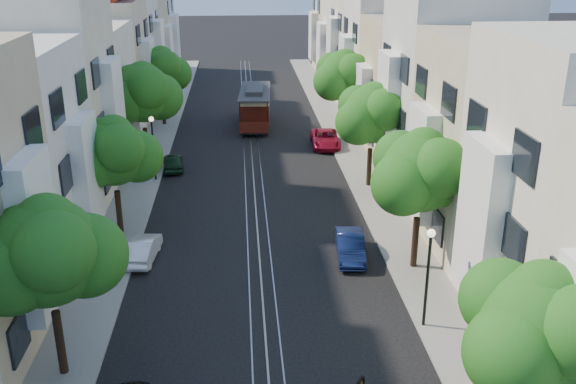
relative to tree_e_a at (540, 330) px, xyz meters
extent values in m
plane|color=black|center=(-7.26, 31.02, -4.40)|extent=(200.00, 200.00, 0.00)
cube|color=gray|center=(-0.01, 31.02, -4.34)|extent=(2.50, 80.00, 0.12)
cube|color=gray|center=(-14.51, 31.02, -4.34)|extent=(2.50, 80.00, 0.12)
cube|color=gray|center=(-7.81, 31.02, -4.39)|extent=(0.06, 80.00, 0.02)
cube|color=gray|center=(-7.26, 31.02, -4.39)|extent=(0.06, 80.00, 0.02)
cube|color=gray|center=(-6.71, 31.02, -4.39)|extent=(0.06, 80.00, 0.02)
cube|color=tan|center=(-7.26, 31.02, -4.40)|extent=(0.08, 80.00, 0.01)
cube|color=white|center=(0.94, 7.02, 0.22)|extent=(0.90, 3.04, 6.05)
cube|color=beige|center=(4.74, 15.02, 0.60)|extent=(7.00, 8.00, 10.00)
cube|color=white|center=(0.94, 15.02, -0.20)|extent=(0.90, 3.04, 5.50)
cube|color=silver|center=(4.74, 23.02, 1.60)|extent=(7.00, 8.00, 12.00)
cube|color=white|center=(0.94, 23.02, 0.64)|extent=(0.90, 3.04, 6.60)
cube|color=#C6B28C|center=(4.74, 31.02, 0.10)|extent=(7.00, 8.00, 9.00)
cube|color=white|center=(0.94, 31.02, -0.62)|extent=(0.90, 3.04, 4.95)
cube|color=white|center=(4.74, 39.02, 0.85)|extent=(7.00, 8.00, 10.50)
cube|color=white|center=(0.94, 39.02, 0.01)|extent=(0.90, 3.04, 5.78)
cube|color=beige|center=(4.74, 47.02, 1.35)|extent=(7.00, 8.00, 11.50)
cube|color=white|center=(0.94, 47.02, 0.43)|extent=(0.90, 3.04, 6.32)
cube|color=silver|center=(4.74, 55.02, 0.35)|extent=(7.00, 8.00, 9.50)
cube|color=white|center=(0.94, 55.02, -0.41)|extent=(0.90, 3.04, 5.23)
cube|color=beige|center=(4.74, 63.02, 0.60)|extent=(7.00, 8.00, 10.00)
cube|color=white|center=(0.94, 63.02, -0.20)|extent=(0.90, 3.04, 5.50)
cube|color=white|center=(-15.46, 7.02, 0.13)|extent=(0.90, 3.04, 5.93)
cube|color=white|center=(-19.26, 15.02, 0.50)|extent=(7.00, 8.00, 9.80)
cube|color=white|center=(-15.46, 15.02, -0.28)|extent=(0.90, 3.04, 5.39)
cube|color=beige|center=(-19.26, 23.02, 1.48)|extent=(7.00, 8.00, 11.76)
cube|color=white|center=(-15.46, 23.02, 0.54)|extent=(0.90, 3.04, 6.47)
cube|color=silver|center=(-19.26, 31.02, 0.01)|extent=(7.00, 8.00, 8.82)
cube|color=white|center=(-15.46, 31.02, -0.69)|extent=(0.90, 3.04, 4.85)
cube|color=beige|center=(-19.26, 39.02, 0.75)|extent=(7.00, 8.00, 10.29)
cube|color=white|center=(-15.46, 39.02, -0.08)|extent=(0.90, 3.04, 5.66)
cube|color=silver|center=(-19.26, 47.02, 1.24)|extent=(7.00, 8.00, 11.27)
cube|color=white|center=(-15.46, 47.02, 0.34)|extent=(0.90, 3.04, 6.20)
cube|color=#C6B28C|center=(-19.26, 55.02, 0.26)|extent=(7.00, 8.00, 9.31)
cube|color=white|center=(-15.46, 55.02, -0.49)|extent=(0.90, 3.04, 5.12)
cube|color=white|center=(-19.26, 63.02, 0.50)|extent=(7.00, 8.00, 9.80)
cube|color=white|center=(-15.46, 63.02, -0.28)|extent=(0.90, 3.04, 5.39)
sphere|color=#245916|center=(-0.06, 0.02, 0.08)|extent=(3.38, 3.38, 3.38)
sphere|color=#245916|center=(1.04, 0.52, -0.32)|extent=(2.70, 2.70, 2.70)
sphere|color=#245916|center=(-1.01, -0.68, -0.22)|extent=(2.64, 2.64, 2.64)
sphere|color=#245916|center=(0.04, 0.12, 0.98)|extent=(2.03, 2.03, 2.03)
cylinder|color=black|center=(-0.06, 12.02, -3.05)|extent=(0.30, 0.30, 2.45)
sphere|color=#245916|center=(-0.06, 12.02, 0.41)|extent=(3.64, 3.64, 3.64)
sphere|color=#245916|center=(1.04, 12.52, 0.01)|extent=(2.91, 2.91, 2.91)
sphere|color=#245916|center=(-1.01, 11.32, 0.11)|extent=(2.84, 2.84, 2.84)
sphere|color=#245916|center=(0.04, 12.12, 1.31)|extent=(2.18, 2.18, 2.18)
cylinder|color=black|center=(-0.06, 23.02, -3.09)|extent=(0.30, 0.30, 2.38)
sphere|color=#245916|center=(-0.06, 23.02, 0.28)|extent=(3.54, 3.54, 3.54)
sphere|color=#245916|center=(1.04, 23.52, -0.12)|extent=(2.83, 2.83, 2.83)
sphere|color=#245916|center=(-1.01, 22.32, -0.02)|extent=(2.76, 2.76, 2.76)
sphere|color=#245916|center=(0.04, 23.12, 1.18)|extent=(2.12, 2.12, 2.12)
cylinder|color=black|center=(-0.06, 34.02, -3.02)|extent=(0.30, 0.30, 2.52)
sphere|color=#245916|center=(-0.06, 34.02, 0.55)|extent=(3.74, 3.74, 3.74)
sphere|color=#245916|center=(1.04, 34.52, 0.15)|extent=(3.00, 3.00, 3.00)
sphere|color=#245916|center=(-1.01, 33.32, 0.25)|extent=(2.92, 2.92, 2.92)
sphere|color=#245916|center=(0.04, 34.12, 1.45)|extent=(2.25, 2.25, 2.25)
cylinder|color=black|center=(-14.46, 5.02, -3.05)|extent=(0.30, 0.30, 2.45)
sphere|color=#245916|center=(-14.46, 5.02, 0.41)|extent=(3.64, 3.64, 3.64)
sphere|color=#245916|center=(-13.36, 5.52, 0.01)|extent=(2.91, 2.91, 2.91)
sphere|color=#245916|center=(-15.41, 4.32, 0.11)|extent=(2.84, 2.84, 2.84)
sphere|color=#245916|center=(-14.36, 5.12, 1.31)|extent=(2.18, 2.18, 2.18)
cylinder|color=black|center=(-14.46, 17.02, -3.14)|extent=(0.30, 0.30, 2.27)
sphere|color=#245916|center=(-14.46, 17.02, 0.08)|extent=(3.38, 3.38, 3.38)
sphere|color=#245916|center=(-13.36, 17.52, -0.32)|extent=(2.70, 2.70, 2.70)
sphere|color=#245916|center=(-15.41, 16.32, -0.22)|extent=(2.64, 2.64, 2.64)
sphere|color=#245916|center=(-14.36, 17.12, 0.98)|extent=(2.03, 2.03, 2.03)
cylinder|color=black|center=(-14.46, 28.02, -2.97)|extent=(0.30, 0.30, 2.62)
sphere|color=#245916|center=(-14.46, 28.02, 0.75)|extent=(3.90, 3.90, 3.90)
sphere|color=#245916|center=(-13.36, 28.52, 0.35)|extent=(3.12, 3.12, 3.12)
sphere|color=#245916|center=(-15.41, 27.32, 0.45)|extent=(3.04, 3.04, 3.04)
sphere|color=#245916|center=(-14.36, 28.12, 1.65)|extent=(2.34, 2.34, 2.34)
cylinder|color=black|center=(-14.46, 39.02, -3.09)|extent=(0.30, 0.30, 2.38)
sphere|color=#245916|center=(-14.46, 39.02, 0.28)|extent=(3.54, 3.54, 3.54)
sphere|color=#245916|center=(-13.36, 39.52, -0.12)|extent=(2.83, 2.83, 2.83)
sphere|color=#245916|center=(-15.41, 38.32, -0.02)|extent=(2.76, 2.76, 2.76)
sphere|color=#245916|center=(-14.36, 39.12, 1.18)|extent=(2.12, 2.12, 2.12)
cylinder|color=black|center=(-0.96, 7.02, -2.28)|extent=(0.12, 0.12, 4.00)
sphere|color=#FFF2CC|center=(-0.96, 7.02, -0.28)|extent=(0.32, 0.32, 0.32)
cylinder|color=black|center=(-13.56, 25.02, -2.28)|extent=(0.12, 0.12, 4.00)
sphere|color=#FFF2CC|center=(-13.56, 25.02, -0.28)|extent=(0.32, 0.32, 0.32)
cube|color=black|center=(-6.76, 38.34, -3.95)|extent=(2.74, 8.01, 0.30)
cube|color=#4E150D|center=(-6.76, 38.34, -2.77)|extent=(2.66, 5.06, 2.37)
cube|color=beige|center=(-6.76, 38.34, -1.89)|extent=(2.71, 5.11, 0.59)
cube|color=#2D2D30|center=(-6.76, 38.34, -1.49)|extent=(2.93, 8.02, 0.18)
cube|color=#2D2D30|center=(-6.76, 38.34, -1.24)|extent=(1.64, 4.51, 0.34)
imported|color=#0C173F|center=(-2.86, 13.32, -3.79)|extent=(1.58, 3.76, 1.21)
imported|color=maroon|center=(-1.66, 31.81, -3.78)|extent=(2.21, 4.49, 1.23)
imported|color=white|center=(-12.86, 13.86, -3.83)|extent=(1.52, 3.53, 1.13)
imported|color=black|center=(-12.63, 27.27, -3.83)|extent=(1.68, 3.44, 1.13)
camera|label=1|loc=(-7.98, -14.41, 9.80)|focal=40.00mm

